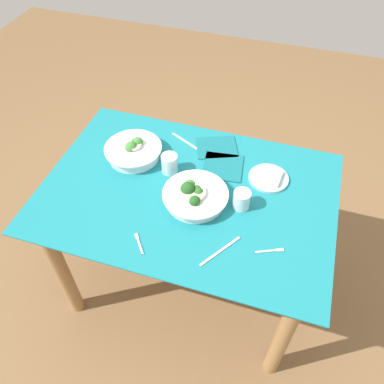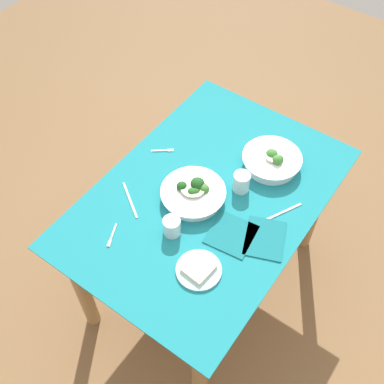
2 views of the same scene
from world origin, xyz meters
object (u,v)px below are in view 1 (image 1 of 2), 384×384
bread_side_plate (269,177)px  napkin_folded_upper (223,167)px  broccoli_bowl_near (195,196)px  table_knife_right (186,142)px  water_glass_side (242,200)px  napkin_folded_lower (217,147)px  broccoli_bowl_far (134,151)px  fork_by_near_bowl (139,243)px  water_glass_center (170,164)px  fork_by_far_bowl (271,251)px  table_knife_left (220,251)px

bread_side_plate → napkin_folded_upper: 0.21m
broccoli_bowl_near → table_knife_right: (-0.16, 0.35, -0.03)m
water_glass_side → napkin_folded_upper: (-0.13, 0.20, -0.04)m
broccoli_bowl_near → napkin_folded_upper: size_ratio=1.56×
water_glass_side → napkin_folded_lower: 0.38m
broccoli_bowl_far → fork_by_near_bowl: 0.50m
table_knife_right → broccoli_bowl_far: bearing=-112.5°
broccoli_bowl_near → napkin_folded_lower: broccoli_bowl_near is taller
bread_side_plate → fork_by_near_bowl: bearing=-130.3°
water_glass_center → fork_by_far_bowl: size_ratio=0.85×
broccoli_bowl_far → fork_by_near_bowl: (0.21, -0.45, -0.03)m
water_glass_side → broccoli_bowl_near: bearing=-170.8°
broccoli_bowl_far → table_knife_right: bearing=40.9°
table_knife_left → table_knife_right: (-0.33, 0.57, 0.00)m
broccoli_bowl_far → fork_by_far_bowl: size_ratio=2.50×
table_knife_right → table_knife_left: bearing=-33.4°
fork_by_far_bowl → napkin_folded_upper: 0.49m
bread_side_plate → napkin_folded_upper: (-0.21, 0.01, -0.01)m
water_glass_side → napkin_folded_upper: bearing=122.5°
water_glass_side → fork_by_far_bowl: (0.16, -0.19, -0.04)m
broccoli_bowl_far → water_glass_center: same height
water_glass_center → table_knife_left: bearing=-46.9°
napkin_folded_lower → water_glass_center: bearing=-126.9°
bread_side_plate → table_knife_right: size_ratio=0.97×
napkin_folded_upper → napkin_folded_lower: 0.14m
fork_by_near_bowl → napkin_folded_upper: 0.55m
broccoli_bowl_far → water_glass_center: bearing=-12.1°
water_glass_center → napkin_folded_upper: 0.25m
broccoli_bowl_near → water_glass_center: broccoli_bowl_near is taller
napkin_folded_upper → fork_by_far_bowl: bearing=-53.4°
bread_side_plate → fork_by_near_bowl: bread_side_plate is taller
water_glass_center → water_glass_side: bearing=-16.9°
broccoli_bowl_far → water_glass_side: bearing=-15.2°
broccoli_bowl_near → napkin_folded_lower: bearing=89.9°
bread_side_plate → fork_by_near_bowl: 0.65m
table_knife_right → napkin_folded_lower: napkin_folded_lower is taller
bread_side_plate → broccoli_bowl_near: bearing=-141.2°
bread_side_plate → fork_by_far_bowl: (0.08, -0.38, -0.01)m
bread_side_plate → napkin_folded_upper: bearing=176.5°
broccoli_bowl_near → napkin_folded_lower: (0.00, 0.36, -0.03)m
water_glass_side → fork_by_near_bowl: water_glass_side is taller
fork_by_near_bowl → table_knife_left: size_ratio=0.43×
napkin_folded_lower → broccoli_bowl_far: bearing=-153.9°
napkin_folded_upper → bread_side_plate: bearing=-3.5°
water_glass_center → napkin_folded_upper: water_glass_center is taller
fork_by_far_bowl → table_knife_right: size_ratio=0.58×
napkin_folded_lower → fork_by_near_bowl: bearing=-102.8°
bread_side_plate → water_glass_side: size_ratio=2.17×
napkin_folded_upper → napkin_folded_lower: size_ratio=0.93×
napkin_folded_upper → water_glass_center: bearing=-156.9°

